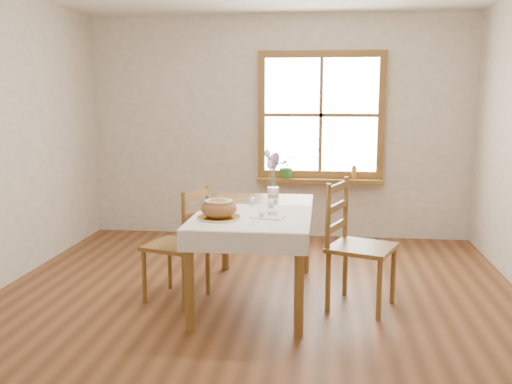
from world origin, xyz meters
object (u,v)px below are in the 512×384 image
bread_plate (219,218)px  dining_table (256,220)px  flower_vase (273,194)px  chair_right (362,246)px  chair_left (176,244)px

bread_plate → dining_table: bearing=60.3°
bread_plate → flower_vase: (0.33, 0.87, 0.04)m
dining_table → chair_right: size_ratio=1.57×
dining_table → flower_vase: flower_vase is taller
chair_right → flower_vase: chair_right is taller
dining_table → chair_right: 0.88m
bread_plate → flower_vase: size_ratio=2.91×
chair_left → flower_vase: (0.75, 0.56, 0.33)m
chair_right → flower_vase: bearing=73.7°
dining_table → bread_plate: size_ratio=5.06×
chair_left → bread_plate: chair_left is taller
chair_left → bread_plate: size_ratio=2.99×
chair_left → chair_right: bearing=106.9°
dining_table → chair_left: 0.69m
flower_vase → chair_left: bearing=-143.1°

